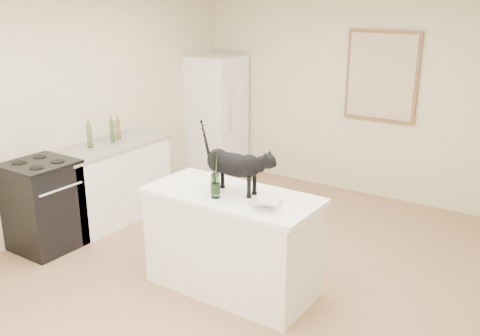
% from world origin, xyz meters
% --- Properties ---
extents(floor, '(5.50, 5.50, 0.00)m').
position_xyz_m(floor, '(0.00, 0.00, 0.00)').
color(floor, '#966D4F').
rests_on(floor, ground).
extents(wall_back, '(4.50, 0.00, 4.50)m').
position_xyz_m(wall_back, '(0.00, 2.75, 1.30)').
color(wall_back, beige).
rests_on(wall_back, ground).
extents(wall_left, '(0.00, 5.50, 5.50)m').
position_xyz_m(wall_left, '(-2.25, 0.00, 1.30)').
color(wall_left, beige).
rests_on(wall_left, ground).
extents(island_base, '(1.44, 0.67, 0.86)m').
position_xyz_m(island_base, '(0.10, -0.20, 0.43)').
color(island_base, white).
rests_on(island_base, floor).
extents(island_top, '(1.50, 0.70, 0.04)m').
position_xyz_m(island_top, '(0.10, -0.20, 0.88)').
color(island_top, white).
rests_on(island_top, island_base).
extents(left_cabinets, '(0.60, 1.40, 0.86)m').
position_xyz_m(left_cabinets, '(-1.95, 0.30, 0.43)').
color(left_cabinets, white).
rests_on(left_cabinets, floor).
extents(left_countertop, '(0.62, 1.44, 0.04)m').
position_xyz_m(left_countertop, '(-1.95, 0.30, 0.88)').
color(left_countertop, gray).
rests_on(left_countertop, left_cabinets).
extents(stove, '(0.60, 0.60, 0.90)m').
position_xyz_m(stove, '(-1.95, -0.60, 0.45)').
color(stove, black).
rests_on(stove, floor).
extents(fridge, '(0.68, 0.68, 1.70)m').
position_xyz_m(fridge, '(-1.95, 2.35, 0.85)').
color(fridge, white).
rests_on(fridge, floor).
extents(artwork_frame, '(0.90, 0.03, 1.10)m').
position_xyz_m(artwork_frame, '(0.30, 2.72, 1.55)').
color(artwork_frame, brown).
rests_on(artwork_frame, wall_back).
extents(artwork_canvas, '(0.82, 0.00, 1.02)m').
position_xyz_m(artwork_canvas, '(0.30, 2.70, 1.55)').
color(artwork_canvas, beige).
rests_on(artwork_canvas, wall_back).
extents(black_cat, '(0.64, 0.23, 0.44)m').
position_xyz_m(black_cat, '(0.10, -0.17, 1.12)').
color(black_cat, black).
rests_on(black_cat, island_top).
extents(wine_bottle, '(0.10, 0.10, 0.35)m').
position_xyz_m(wine_bottle, '(0.05, -0.36, 1.07)').
color(wine_bottle, '#274F1F').
rests_on(wine_bottle, island_top).
extents(glass_bowl, '(0.30, 0.30, 0.06)m').
position_xyz_m(glass_bowl, '(0.52, -0.34, 0.93)').
color(glass_bowl, white).
rests_on(glass_bowl, island_top).
extents(fridge_paper, '(0.04, 0.15, 0.20)m').
position_xyz_m(fridge_paper, '(-1.60, 2.43, 1.24)').
color(fridge_paper, white).
rests_on(fridge_paper, fridge).
extents(counter_bottle_cluster, '(0.12, 0.46, 0.26)m').
position_xyz_m(counter_bottle_cluster, '(-1.97, 0.31, 1.02)').
color(counter_bottle_cluster, '#1A4A18').
rests_on(counter_bottle_cluster, left_countertop).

